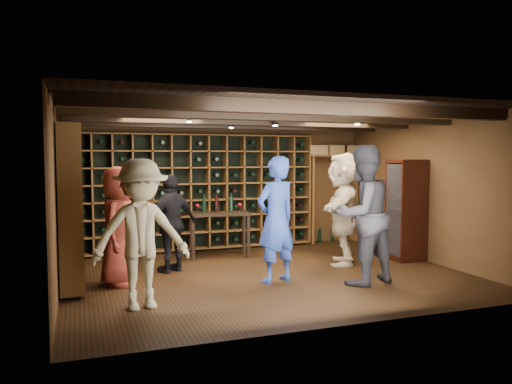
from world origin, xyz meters
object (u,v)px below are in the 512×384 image
object	(u,v)px
guest_woman_black	(172,223)
guest_red_floral	(118,226)
man_grey_suit	(362,215)
guest_khaki	(141,234)
display_cabinet	(406,212)
tasting_table	(219,217)
man_blue_shirt	(276,219)
guest_beige	(343,209)

from	to	relation	value
guest_woman_black	guest_red_floral	bearing A→B (deg)	5.43
man_grey_suit	guest_khaki	world-z (taller)	man_grey_suit
display_cabinet	man_grey_suit	size ratio (longest dim) A/B	0.88
man_grey_suit	display_cabinet	bearing A→B (deg)	-156.74
man_grey_suit	tasting_table	distance (m)	2.94
man_blue_shirt	guest_woman_black	size ratio (longest dim) A/B	1.18
guest_khaki	guest_beige	world-z (taller)	guest_beige
display_cabinet	guest_red_floral	distance (m)	4.92
guest_beige	display_cabinet	bearing A→B (deg)	117.64
guest_beige	man_grey_suit	bearing A→B (deg)	13.47
guest_red_floral	man_blue_shirt	bearing A→B (deg)	-82.23
guest_red_floral	tasting_table	bearing A→B (deg)	-29.05
man_grey_suit	guest_woman_black	xyz separation A→B (m)	(-2.44, 1.66, -0.22)
man_grey_suit	tasting_table	xyz separation A→B (m)	(-1.41, 2.57, -0.27)
display_cabinet	guest_red_floral	size ratio (longest dim) A/B	1.03
guest_red_floral	guest_beige	bearing A→B (deg)	-64.28
tasting_table	guest_khaki	bearing A→B (deg)	-114.34
man_grey_suit	guest_woman_black	bearing A→B (deg)	-47.19
man_blue_shirt	guest_red_floral	size ratio (longest dim) A/B	1.08
display_cabinet	man_blue_shirt	size ratio (longest dim) A/B	0.95
tasting_table	guest_woman_black	bearing A→B (deg)	-130.43
guest_beige	tasting_table	xyz separation A→B (m)	(-1.83, 1.30, -0.22)
man_blue_shirt	guest_woman_black	world-z (taller)	man_blue_shirt
man_blue_shirt	guest_beige	size ratio (longest dim) A/B	0.97
display_cabinet	guest_khaki	xyz separation A→B (m)	(-4.75, -1.32, 0.04)
man_grey_suit	guest_khaki	xyz separation A→B (m)	(-3.13, -0.13, -0.10)
guest_beige	guest_red_floral	bearing A→B (deg)	-55.99
man_blue_shirt	guest_khaki	xyz separation A→B (m)	(-2.00, -0.65, -0.02)
man_grey_suit	tasting_table	bearing A→B (deg)	-74.15
guest_red_floral	tasting_table	xyz separation A→B (m)	(1.88, 1.45, -0.12)
display_cabinet	guest_khaki	world-z (taller)	guest_khaki
guest_red_floral	guest_woman_black	world-z (taller)	guest_red_floral
man_grey_suit	guest_beige	xyz separation A→B (m)	(0.42, 1.27, -0.05)
man_grey_suit	guest_woman_black	world-z (taller)	man_grey_suit
man_grey_suit	man_blue_shirt	bearing A→B (deg)	-37.41
display_cabinet	tasting_table	distance (m)	3.34
guest_woman_black	guest_beige	xyz separation A→B (m)	(2.85, -0.39, 0.17)
guest_woman_black	tasting_table	size ratio (longest dim) A/B	1.36
guest_woman_black	guest_beige	distance (m)	2.89
guest_woman_black	tasting_table	world-z (taller)	guest_woman_black
guest_woman_black	guest_khaki	distance (m)	1.93
man_blue_shirt	man_grey_suit	xyz separation A→B (m)	(1.12, -0.51, 0.08)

